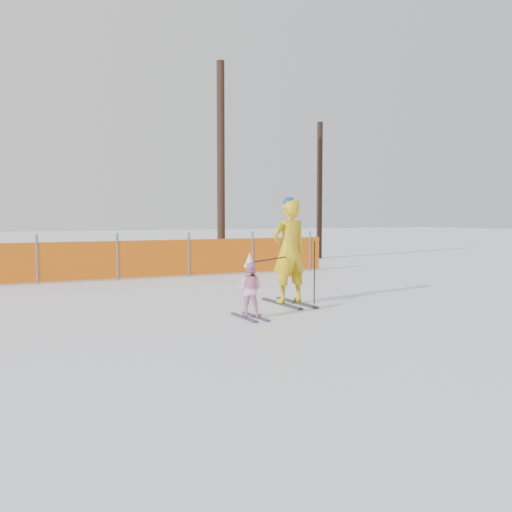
{
  "coord_description": "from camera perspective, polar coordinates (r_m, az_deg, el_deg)",
  "views": [
    {
      "loc": [
        -4.5,
        -8.44,
        1.7
      ],
      "look_at": [
        0.0,
        0.5,
        1.0
      ],
      "focal_mm": 40.0,
      "sensor_mm": 36.0,
      "label": 1
    }
  ],
  "objects": [
    {
      "name": "adult",
      "position": [
        10.98,
        3.33,
        0.53
      ],
      "size": [
        0.74,
        1.46,
        2.07
      ],
      "color": "black",
      "rests_on": "ground"
    },
    {
      "name": "ski_poles",
      "position": [
        10.61,
        3.59,
        -0.98
      ],
      "size": [
        1.71,
        0.87,
        1.22
      ],
      "color": "black",
      "rests_on": "ground"
    },
    {
      "name": "safety_fence",
      "position": [
        15.37,
        -16.77,
        -0.44
      ],
      "size": [
        14.36,
        0.06,
        1.25
      ],
      "color": "#595960",
      "rests_on": "ground"
    },
    {
      "name": "ground",
      "position": [
        9.72,
        1.33,
        -6.08
      ],
      "size": [
        120.0,
        120.0,
        0.0
      ],
      "primitive_type": "plane",
      "color": "white",
      "rests_on": "ground"
    },
    {
      "name": "child",
      "position": [
        9.52,
        -0.65,
        -3.25
      ],
      "size": [
        0.56,
        0.93,
        1.1
      ],
      "color": "black",
      "rests_on": "ground"
    },
    {
      "name": "tree_trunks",
      "position": [
        21.02,
        0.36,
        8.16
      ],
      "size": [
        5.15,
        1.57,
        6.98
      ],
      "color": "#311D15",
      "rests_on": "ground"
    }
  ]
}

